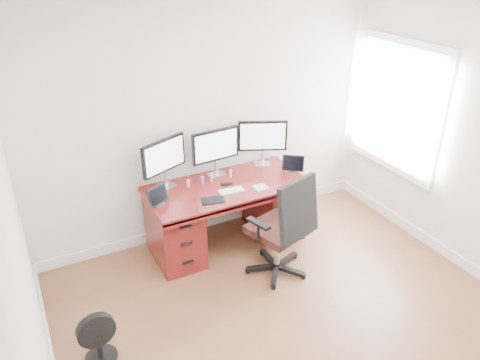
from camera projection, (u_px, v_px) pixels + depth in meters
name	position (u px, v px, depth m)	size (l,w,h in m)	color
ground	(323.00, 356.00, 3.87)	(4.50, 4.50, 0.00)	brown
back_wall	(208.00, 118.00, 5.02)	(4.00, 0.10, 2.70)	white
desk	(226.00, 212.00, 5.12)	(1.70, 0.80, 0.75)	#5F1513
office_chair	(281.00, 243.00, 4.66)	(0.75, 0.75, 1.12)	black
floor_fan	(98.00, 339.00, 3.74)	(0.31, 0.27, 0.46)	black
monitor_left	(164.00, 157.00, 4.76)	(0.52, 0.25, 0.53)	silver
monitor_center	(216.00, 147.00, 5.00)	(0.55, 0.15, 0.53)	silver
monitor_right	(263.00, 137.00, 5.23)	(0.52, 0.26, 0.53)	silver
tablet_left	(158.00, 197.00, 4.55)	(0.24, 0.17, 0.19)	silver
tablet_right	(294.00, 165.00, 5.19)	(0.23, 0.20, 0.19)	silver
keyboard	(231.00, 191.00, 4.81)	(0.27, 0.11, 0.01)	silver
trackpad	(260.00, 187.00, 4.88)	(0.14, 0.14, 0.01)	silver
drawing_tablet	(213.00, 200.00, 4.65)	(0.23, 0.15, 0.01)	black
phone	(227.00, 184.00, 4.95)	(0.12, 0.06, 0.01)	black
figurine_orange	(188.00, 183.00, 4.88)	(0.04, 0.04, 0.09)	#F38D43
figurine_purple	(203.00, 179.00, 4.95)	(0.04, 0.04, 0.09)	#7B5DD8
figurine_pink	(211.00, 177.00, 4.99)	(0.04, 0.04, 0.09)	pink
figurine_yellow	(230.00, 173.00, 5.08)	(0.04, 0.04, 0.09)	#E0DE6B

